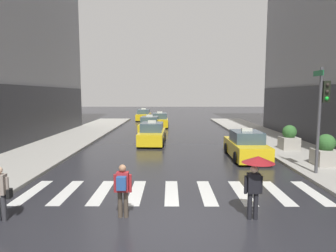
{
  "coord_description": "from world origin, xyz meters",
  "views": [
    {
      "loc": [
        -0.07,
        -7.63,
        3.75
      ],
      "look_at": [
        -0.17,
        8.0,
        2.02
      ],
      "focal_mm": 30.48,
      "sensor_mm": 36.0,
      "label": 1
    }
  ],
  "objects_px": {
    "taxi_second": "(152,134)",
    "pedestrian_with_backpack": "(123,187)",
    "taxi_lead": "(246,146)",
    "taxi_fourth": "(160,121)",
    "taxi_third": "(150,126)",
    "pedestrian_with_handbag": "(0,190)",
    "traffic_light_pole": "(322,105)",
    "planter_near_corner": "(325,151)",
    "planter_mid_block": "(289,138)",
    "pedestrian_with_umbrella": "(256,170)",
    "taxi_fifth": "(144,115)"
  },
  "relations": [
    {
      "from": "taxi_second",
      "to": "pedestrian_with_backpack",
      "type": "relative_size",
      "value": 2.78
    },
    {
      "from": "taxi_lead",
      "to": "taxi_fourth",
      "type": "xyz_separation_m",
      "value": [
        -5.65,
        16.34,
        0.0
      ]
    },
    {
      "from": "taxi_third",
      "to": "pedestrian_with_handbag",
      "type": "relative_size",
      "value": 2.77
    },
    {
      "from": "pedestrian_with_backpack",
      "to": "pedestrian_with_handbag",
      "type": "relative_size",
      "value": 1.0
    },
    {
      "from": "traffic_light_pole",
      "to": "planter_near_corner",
      "type": "relative_size",
      "value": 3.0
    },
    {
      "from": "taxi_lead",
      "to": "pedestrian_with_backpack",
      "type": "xyz_separation_m",
      "value": [
        -5.91,
        -8.2,
        0.25
      ]
    },
    {
      "from": "pedestrian_with_handbag",
      "to": "planter_near_corner",
      "type": "distance_m",
      "value": 14.37
    },
    {
      "from": "pedestrian_with_handbag",
      "to": "taxi_lead",
      "type": "bearing_deg",
      "value": 41.7
    },
    {
      "from": "taxi_lead",
      "to": "planter_near_corner",
      "type": "xyz_separation_m",
      "value": [
        3.46,
        -2.2,
        0.15
      ]
    },
    {
      "from": "taxi_fourth",
      "to": "planter_mid_block",
      "type": "bearing_deg",
      "value": -57.64
    },
    {
      "from": "taxi_third",
      "to": "pedestrian_with_umbrella",
      "type": "height_order",
      "value": "pedestrian_with_umbrella"
    },
    {
      "from": "pedestrian_with_backpack",
      "to": "taxi_fifth",
      "type": "bearing_deg",
      "value": 94.12
    },
    {
      "from": "pedestrian_with_umbrella",
      "to": "pedestrian_with_backpack",
      "type": "height_order",
      "value": "pedestrian_with_umbrella"
    },
    {
      "from": "taxi_second",
      "to": "taxi_fifth",
      "type": "distance_m",
      "value": 19.73
    },
    {
      "from": "taxi_fifth",
      "to": "planter_near_corner",
      "type": "xyz_separation_m",
      "value": [
        11.73,
        -26.73,
        0.15
      ]
    },
    {
      "from": "taxi_fourth",
      "to": "pedestrian_with_handbag",
      "type": "bearing_deg",
      "value": -98.78
    },
    {
      "from": "taxi_second",
      "to": "planter_mid_block",
      "type": "bearing_deg",
      "value": -17.36
    },
    {
      "from": "traffic_light_pole",
      "to": "taxi_fourth",
      "type": "xyz_separation_m",
      "value": [
        -8.01,
        20.03,
        -2.53
      ]
    },
    {
      "from": "traffic_light_pole",
      "to": "taxi_lead",
      "type": "height_order",
      "value": "traffic_light_pole"
    },
    {
      "from": "taxi_fourth",
      "to": "taxi_lead",
      "type": "bearing_deg",
      "value": -70.92
    },
    {
      "from": "taxi_lead",
      "to": "taxi_second",
      "type": "relative_size",
      "value": 0.99
    },
    {
      "from": "taxi_third",
      "to": "pedestrian_with_handbag",
      "type": "height_order",
      "value": "taxi_third"
    },
    {
      "from": "taxi_fourth",
      "to": "taxi_fifth",
      "type": "relative_size",
      "value": 1.0
    },
    {
      "from": "taxi_lead",
      "to": "taxi_second",
      "type": "xyz_separation_m",
      "value": [
        -5.83,
        4.95,
        0.0
      ]
    },
    {
      "from": "taxi_lead",
      "to": "taxi_second",
      "type": "bearing_deg",
      "value": 139.66
    },
    {
      "from": "pedestrian_with_handbag",
      "to": "pedestrian_with_umbrella",
      "type": "bearing_deg",
      "value": 1.26
    },
    {
      "from": "taxi_lead",
      "to": "taxi_third",
      "type": "bearing_deg",
      "value": 120.21
    },
    {
      "from": "taxi_lead",
      "to": "planter_near_corner",
      "type": "distance_m",
      "value": 4.11
    },
    {
      "from": "pedestrian_with_umbrella",
      "to": "planter_near_corner",
      "type": "height_order",
      "value": "pedestrian_with_umbrella"
    },
    {
      "from": "planter_mid_block",
      "to": "pedestrian_with_umbrella",
      "type": "bearing_deg",
      "value": -117.11
    },
    {
      "from": "taxi_lead",
      "to": "taxi_second",
      "type": "height_order",
      "value": "same"
    },
    {
      "from": "taxi_second",
      "to": "pedestrian_with_umbrella",
      "type": "distance_m",
      "value": 13.83
    },
    {
      "from": "pedestrian_with_umbrella",
      "to": "pedestrian_with_backpack",
      "type": "distance_m",
      "value": 4.04
    },
    {
      "from": "taxi_second",
      "to": "taxi_third",
      "type": "height_order",
      "value": "same"
    },
    {
      "from": "pedestrian_with_umbrella",
      "to": "planter_mid_block",
      "type": "height_order",
      "value": "pedestrian_with_umbrella"
    },
    {
      "from": "taxi_second",
      "to": "pedestrian_with_backpack",
      "type": "xyz_separation_m",
      "value": [
        -0.08,
        -13.16,
        0.25
      ]
    },
    {
      "from": "taxi_fifth",
      "to": "planter_mid_block",
      "type": "distance_m",
      "value": 25.31
    },
    {
      "from": "taxi_lead",
      "to": "pedestrian_with_handbag",
      "type": "relative_size",
      "value": 2.76
    },
    {
      "from": "traffic_light_pole",
      "to": "pedestrian_with_umbrella",
      "type": "height_order",
      "value": "traffic_light_pole"
    },
    {
      "from": "traffic_light_pole",
      "to": "planter_mid_block",
      "type": "bearing_deg",
      "value": 79.82
    },
    {
      "from": "taxi_second",
      "to": "taxi_lead",
      "type": "bearing_deg",
      "value": -40.34
    },
    {
      "from": "taxi_fifth",
      "to": "taxi_lead",
      "type": "bearing_deg",
      "value": -71.38
    },
    {
      "from": "pedestrian_with_umbrella",
      "to": "planter_near_corner",
      "type": "relative_size",
      "value": 1.21
    },
    {
      "from": "planter_near_corner",
      "to": "planter_mid_block",
      "type": "relative_size",
      "value": 1.0
    },
    {
      "from": "pedestrian_with_backpack",
      "to": "pedestrian_with_handbag",
      "type": "distance_m",
      "value": 3.58
    },
    {
      "from": "taxi_fourth",
      "to": "taxi_fifth",
      "type": "height_order",
      "value": "same"
    },
    {
      "from": "pedestrian_with_umbrella",
      "to": "pedestrian_with_backpack",
      "type": "relative_size",
      "value": 1.18
    },
    {
      "from": "taxi_fourth",
      "to": "planter_mid_block",
      "type": "relative_size",
      "value": 2.87
    },
    {
      "from": "taxi_second",
      "to": "traffic_light_pole",
      "type": "bearing_deg",
      "value": -46.55
    },
    {
      "from": "traffic_light_pole",
      "to": "pedestrian_with_handbag",
      "type": "distance_m",
      "value": 12.97
    }
  ]
}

